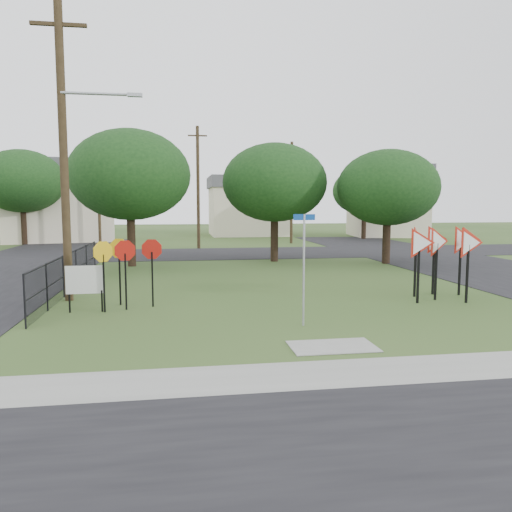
{
  "coord_description": "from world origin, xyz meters",
  "views": [
    {
      "loc": [
        -3.54,
        -13.36,
        3.33
      ],
      "look_at": [
        -0.97,
        3.0,
        1.6
      ],
      "focal_mm": 35.0,
      "sensor_mm": 36.0,
      "label": 1
    }
  ],
  "objects_px": {
    "yield_sign_cluster": "(444,245)",
    "info_board": "(85,281)",
    "stop_sign_cluster": "(125,257)",
    "street_name_sign": "(304,262)"
  },
  "relations": [
    {
      "from": "yield_sign_cluster",
      "to": "info_board",
      "type": "relative_size",
      "value": 2.31
    },
    {
      "from": "stop_sign_cluster",
      "to": "yield_sign_cluster",
      "type": "bearing_deg",
      "value": -0.08
    },
    {
      "from": "street_name_sign",
      "to": "stop_sign_cluster",
      "type": "height_order",
      "value": "street_name_sign"
    },
    {
      "from": "stop_sign_cluster",
      "to": "yield_sign_cluster",
      "type": "distance_m",
      "value": 10.87
    },
    {
      "from": "stop_sign_cluster",
      "to": "info_board",
      "type": "relative_size",
      "value": 1.53
    },
    {
      "from": "yield_sign_cluster",
      "to": "info_board",
      "type": "bearing_deg",
      "value": -178.16
    },
    {
      "from": "info_board",
      "to": "street_name_sign",
      "type": "bearing_deg",
      "value": -23.6
    },
    {
      "from": "street_name_sign",
      "to": "info_board",
      "type": "relative_size",
      "value": 2.11
    },
    {
      "from": "street_name_sign",
      "to": "stop_sign_cluster",
      "type": "bearing_deg",
      "value": 148.25
    },
    {
      "from": "street_name_sign",
      "to": "yield_sign_cluster",
      "type": "bearing_deg",
      "value": 28.0
    }
  ]
}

